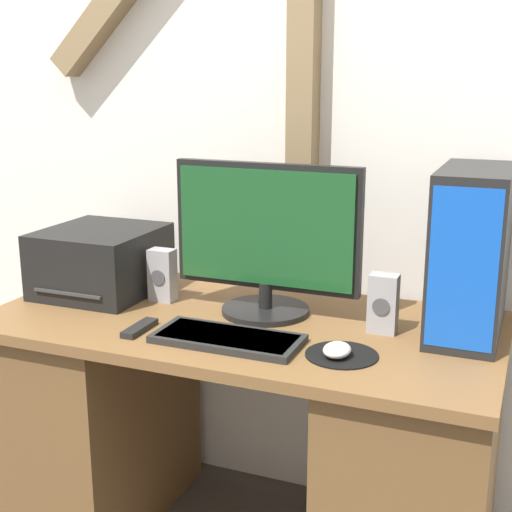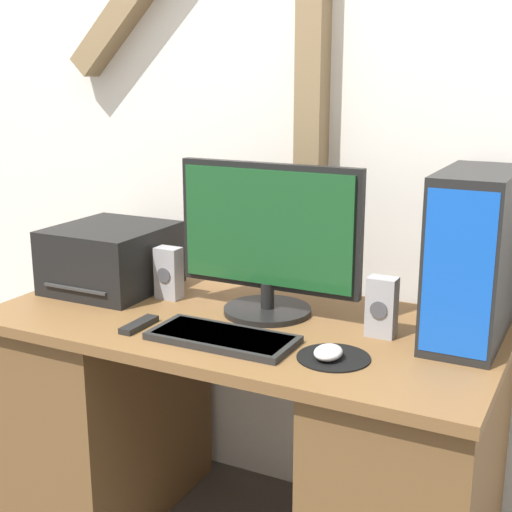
{
  "view_description": "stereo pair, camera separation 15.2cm",
  "coord_description": "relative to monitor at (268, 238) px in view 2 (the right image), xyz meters",
  "views": [
    {
      "loc": [
        0.72,
        -1.34,
        1.37
      ],
      "look_at": [
        0.04,
        0.34,
        0.9
      ],
      "focal_mm": 50.0,
      "sensor_mm": 36.0,
      "label": 1
    },
    {
      "loc": [
        0.86,
        -1.28,
        1.37
      ],
      "look_at": [
        0.04,
        0.34,
        0.9
      ],
      "focal_mm": 50.0,
      "sensor_mm": 36.0,
      "label": 2
    }
  ],
  "objects": [
    {
      "name": "computer_tower",
      "position": [
        0.53,
        0.05,
        -0.0
      ],
      "size": [
        0.17,
        0.36,
        0.43
      ],
      "color": "black",
      "rests_on": "desk"
    },
    {
      "name": "printer",
      "position": [
        -0.53,
        -0.0,
        -0.12
      ],
      "size": [
        0.32,
        0.35,
        0.2
      ],
      "color": "black",
      "rests_on": "desk"
    },
    {
      "name": "mouse",
      "position": [
        0.27,
        -0.24,
        -0.2
      ],
      "size": [
        0.07,
        0.08,
        0.03
      ],
      "color": "silver",
      "rests_on": "mousepad"
    },
    {
      "name": "wall_back",
      "position": [
        -0.04,
        0.32,
        0.43
      ],
      "size": [
        6.4,
        0.13,
        2.7
      ],
      "color": "white",
      "rests_on": "ground_plane"
    },
    {
      "name": "speaker_right",
      "position": [
        0.33,
        -0.03,
        -0.14
      ],
      "size": [
        0.07,
        0.05,
        0.15
      ],
      "color": "#99999E",
      "rests_on": "desk"
    },
    {
      "name": "desk",
      "position": [
        -0.04,
        -0.07,
        -0.56
      ],
      "size": [
        1.38,
        0.68,
        0.72
      ],
      "color": "brown",
      "rests_on": "ground_plane"
    },
    {
      "name": "speaker_left",
      "position": [
        -0.32,
        -0.01,
        -0.14
      ],
      "size": [
        0.07,
        0.05,
        0.15
      ],
      "color": "#99999E",
      "rests_on": "desk"
    },
    {
      "name": "remote_control",
      "position": [
        -0.25,
        -0.26,
        -0.21
      ],
      "size": [
        0.04,
        0.13,
        0.02
      ],
      "color": "black",
      "rests_on": "desk"
    },
    {
      "name": "mousepad",
      "position": [
        0.28,
        -0.22,
        -0.21
      ],
      "size": [
        0.17,
        0.17,
        0.0
      ],
      "color": "black",
      "rests_on": "desk"
    },
    {
      "name": "monitor",
      "position": [
        0.0,
        0.0,
        0.0
      ],
      "size": [
        0.53,
        0.24,
        0.42
      ],
      "color": "black",
      "rests_on": "desk"
    },
    {
      "name": "keyboard",
      "position": [
        -0.01,
        -0.24,
        -0.21
      ],
      "size": [
        0.37,
        0.17,
        0.02
      ],
      "color": "black",
      "rests_on": "desk"
    }
  ]
}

